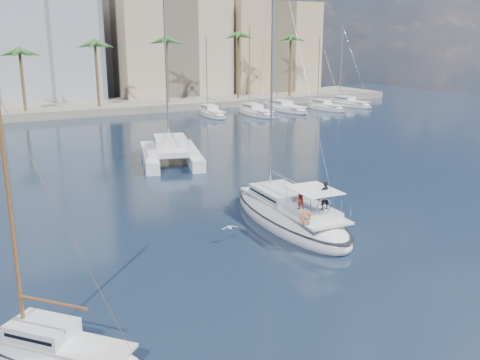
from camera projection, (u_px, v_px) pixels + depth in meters
ground at (238, 241)px, 31.39m from camera, size 160.00×160.00×0.00m
quay at (58, 109)px, 83.37m from camera, size 120.00×14.00×1.20m
building_beige at (168, 46)px, 98.51m from camera, size 20.00×14.00×20.00m
building_tan_right at (267, 50)px, 106.05m from camera, size 18.00×12.00×18.00m
palm_centre at (57, 46)px, 77.44m from camera, size 3.60×3.60×12.30m
palm_right at (260, 44)px, 92.72m from camera, size 3.60×3.60×12.30m
main_sloop at (289, 215)px, 34.16m from camera, size 4.52×12.67×18.57m
small_sloop at (59, 353)px, 19.53m from camera, size 6.59×6.89×10.44m
catamaran at (171, 151)px, 50.86m from camera, size 7.72×11.41×15.39m
seagull at (230, 227)px, 30.87m from camera, size 1.01×0.43×0.19m
moored_yacht_a at (212, 116)px, 80.55m from camera, size 3.37×9.52×11.90m
moored_yacht_b at (256, 115)px, 81.76m from camera, size 3.32×10.83×13.72m
moored_yacht_c at (285, 111)px, 86.39m from camera, size 3.98×12.33×15.54m
moored_yacht_d at (325, 110)px, 87.60m from camera, size 3.52×9.55×11.90m
moored_yacht_e at (348, 106)px, 92.23m from camera, size 4.61×11.11×13.72m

